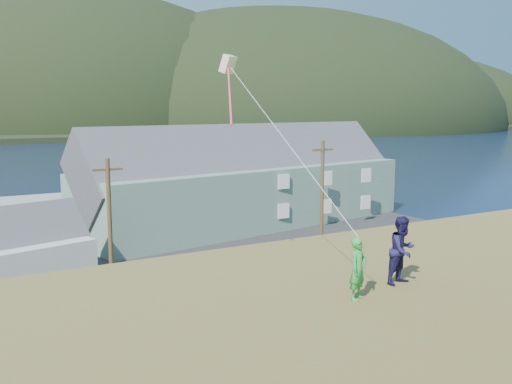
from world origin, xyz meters
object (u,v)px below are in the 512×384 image
at_px(shed_white, 20,252).
at_px(kite_flyer_green, 358,269).
at_px(kite_flyer_navy, 403,250).
at_px(lodge, 249,179).

relative_size(shed_white, kite_flyer_green, 6.31).
xyz_separation_m(shed_white, kite_flyer_navy, (5.64, -27.92, 5.53)).
relative_size(kite_flyer_green, kite_flyer_navy, 0.85).
height_order(shed_white, kite_flyer_navy, kite_flyer_navy).
height_order(lodge, kite_flyer_green, lodge).
bearing_deg(lodge, kite_flyer_navy, -123.29).
bearing_deg(kite_flyer_navy, shed_white, 91.79).
bearing_deg(shed_white, kite_flyer_green, -96.61).
distance_m(kite_flyer_green, kite_flyer_navy, 1.85).
bearing_deg(kite_flyer_green, kite_flyer_navy, -10.70).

